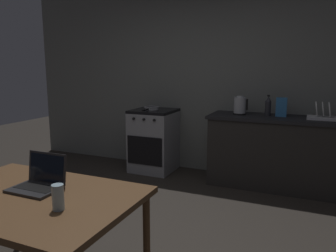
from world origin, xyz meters
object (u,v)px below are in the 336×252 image
Objects in this scene: dining_table at (31,204)px; dish_rack at (322,115)px; stove_oven at (154,140)px; electric_kettle at (240,106)px; laptop at (39,182)px; cereal_box at (281,107)px; drinking_glass at (58,197)px; bottle_b at (268,106)px; frying_pan at (151,108)px.

dish_rack reaches higher than dining_table.
electric_kettle reaches higher than stove_oven.
dining_table is 4.00× the size of dish_rack.
cereal_box is (1.29, 2.75, 0.26)m from laptop.
laptop is at bearing 149.67° from drinking_glass.
dining_table is at bearing -110.51° from bottle_b.
laptop reaches higher than drinking_glass.
dining_table is 9.10× the size of drinking_glass.
dish_rack reaches higher than stove_oven.
electric_kettle reaches higher than laptop.
cereal_box is at bearing 2.23° from electric_kettle.
stove_oven is at bearing 90.19° from laptop.
cereal_box reaches higher than stove_oven.
laptop is 3.04m from cereal_box.
electric_kettle reaches higher than frying_pan.
dish_rack reaches higher than laptop.
dining_table is at bearing -79.80° from stove_oven.
cereal_box reaches higher than dish_rack.
frying_pan is (-0.03, -0.03, 0.48)m from stove_oven.
bottle_b reaches higher than dining_table.
laptop is 2.85m from electric_kettle.
drinking_glass is 0.44× the size of dish_rack.
laptop reaches higher than stove_oven.
drinking_glass is at bearing -115.66° from dish_rack.
dish_rack is at bearing 0.00° from electric_kettle.
laptop is 2.14× the size of drinking_glass.
electric_kettle is 0.99m from dish_rack.
stove_oven is 3.51× the size of bottle_b.
drinking_glass is 3.11m from cereal_box.
electric_kettle is 0.61× the size of frying_pan.
laptop is at bearing -80.00° from stove_oven.
dish_rack is (2.24, 0.00, 0.51)m from stove_oven.
electric_kettle is (0.77, 2.73, 0.25)m from laptop.
stove_oven is at bearing -179.89° from electric_kettle.
bottle_b reaches higher than drinking_glass.
laptop is at bearing -79.36° from frying_pan.
dining_table is 4.25× the size of laptop.
bottle_b is (-0.64, 0.08, 0.08)m from dish_rack.
drinking_glass is (0.32, -0.10, 0.14)m from dining_table.
dining_table is 3.13m from bottle_b.
frying_pan is at bearing -178.40° from cereal_box.
bottle_b is at bearing 58.50° from laptop.
stove_oven reaches higher than drinking_glass.
laptop reaches higher than dining_table.
cereal_box is at bearing 177.57° from dish_rack.
electric_kettle reaches higher than drinking_glass.
stove_oven is at bearing 46.19° from frying_pan.
electric_kettle is (0.74, 2.83, 0.36)m from dining_table.
stove_oven is 3.78× the size of electric_kettle.
dish_rack is at bearing 0.06° from stove_oven.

